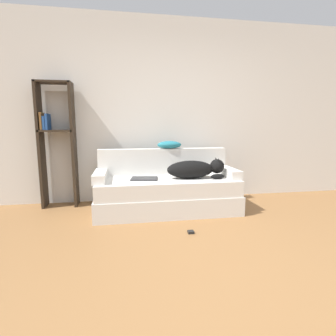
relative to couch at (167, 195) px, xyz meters
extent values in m
plane|color=olive|center=(0.15, -1.75, -0.22)|extent=(20.00, 20.00, 0.00)
cube|color=silver|center=(0.15, 0.66, 1.13)|extent=(6.95, 0.06, 2.70)
cube|color=silver|center=(0.00, 0.00, -0.10)|extent=(1.86, 0.81, 0.25)
cube|color=silver|center=(0.00, -0.01, 0.13)|extent=(1.82, 0.77, 0.20)
cube|color=silver|center=(0.00, 0.33, 0.41)|extent=(1.82, 0.15, 0.36)
cube|color=silver|center=(-0.85, -0.01, 0.28)|extent=(0.15, 0.62, 0.11)
cube|color=silver|center=(0.85, -0.01, 0.28)|extent=(0.15, 0.62, 0.11)
ellipsoid|color=black|center=(0.30, -0.07, 0.35)|extent=(0.62, 0.25, 0.23)
sphere|color=black|center=(0.67, -0.07, 0.38)|extent=(0.19, 0.19, 0.19)
cone|color=black|center=(0.67, -0.12, 0.45)|extent=(0.07, 0.07, 0.09)
cone|color=black|center=(0.67, -0.01, 0.45)|extent=(0.07, 0.07, 0.09)
ellipsoid|color=black|center=(0.64, -0.18, 0.26)|extent=(0.19, 0.06, 0.07)
cube|color=#2D2D30|center=(-0.30, -0.03, 0.24)|extent=(0.37, 0.29, 0.02)
ellipsoid|color=teal|center=(0.09, 0.32, 0.64)|extent=(0.34, 0.20, 0.11)
cube|color=#2D2319|center=(-1.67, 0.48, 0.64)|extent=(0.04, 0.26, 1.72)
cube|color=#2D2319|center=(-1.24, 0.48, 0.64)|extent=(0.04, 0.26, 1.72)
cube|color=#2D2319|center=(-1.46, 0.48, 1.48)|extent=(0.45, 0.26, 0.02)
cube|color=#2D2319|center=(-1.46, 0.48, 0.84)|extent=(0.45, 0.26, 0.02)
cube|color=olive|center=(-1.63, 0.47, 0.97)|extent=(0.03, 0.20, 0.23)
cube|color=#234C93|center=(-1.59, 0.47, 0.95)|extent=(0.03, 0.20, 0.18)
cube|color=#234C93|center=(-1.56, 0.47, 0.96)|extent=(0.03, 0.20, 0.22)
cube|color=black|center=(0.13, -0.78, -0.21)|extent=(0.06, 0.06, 0.03)
camera|label=1|loc=(-0.55, -3.35, 0.91)|focal=28.00mm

